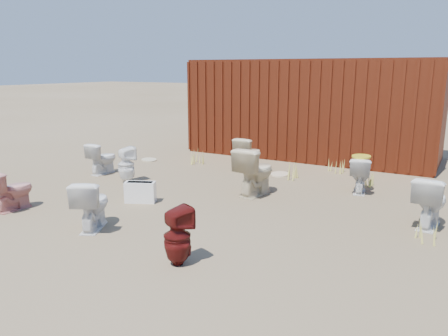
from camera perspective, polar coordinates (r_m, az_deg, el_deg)
The scene contains 21 objects.
ground at distance 7.00m, azimuth -2.45°, elevation -5.35°, with size 100.00×100.00×0.00m, color brown.
shipping_container at distance 11.43m, azimuth 11.62°, elevation 7.68°, with size 6.00×2.40×2.40m, color #45180B.
toilet_front_a at distance 9.57m, azimuth -15.60°, elevation 1.23°, with size 0.37×0.65×0.66m, color white.
toilet_front_pink at distance 7.63m, azimuth -25.91°, elevation -2.57°, with size 0.36×0.64×0.65m, color tan.
toilet_front_c at distance 6.32m, azimuth -16.87°, elevation -4.55°, with size 0.40×0.70×0.71m, color white.
toilet_front_maroon at distance 5.00m, azimuth -6.11°, elevation -8.86°, with size 0.31×0.31×0.68m, color #51100E.
toilet_front_e at distance 6.77m, azimuth 25.31°, elevation -3.99°, with size 0.41×0.72×0.74m, color white.
toilet_back_a at distance 8.72m, azimuth -12.65°, elevation 0.43°, with size 0.32×0.32×0.70m, color white.
toilet_back_beige_left at distance 9.49m, azimuth 3.26°, elevation 1.83°, with size 0.41×0.72×0.74m, color beige.
toilet_back_beige_right at distance 7.67m, azimuth 4.10°, elevation -0.42°, with size 0.48×0.84×0.86m, color beige.
toilet_back_yellowlid at distance 8.20m, azimuth 17.35°, elevation -0.85°, with size 0.36×0.63×0.65m, color silver.
yellow_lid at distance 8.13m, azimuth 17.50°, elevation 1.45°, with size 0.33×0.41×0.03m, color gold.
loose_tank at distance 7.41m, azimuth -10.87°, elevation -3.11°, with size 0.50×0.20×0.35m, color white.
loose_lid_near at distance 9.26m, azimuth 7.29°, elevation -0.81°, with size 0.38×0.49×0.02m, color beige.
loose_lid_far at distance 10.79m, azimuth -9.77°, elevation 1.07°, with size 0.36×0.47×0.02m, color #C6B98F.
weed_clump_a at distance 10.25m, azimuth -3.55°, elevation 1.46°, with size 0.36×0.36×0.32m, color #C5BC4F.
weed_clump_b at distance 8.96m, azimuth 8.49°, elevation -0.35°, with size 0.32×0.32×0.32m, color #C5BC4F.
weed_clump_c at distance 8.74m, azimuth 18.11°, elevation -1.14°, with size 0.36×0.36×0.33m, color #C5BC4F.
weed_clump_d at distance 9.91m, azimuth 2.42°, elevation 0.86°, with size 0.30×0.30×0.25m, color #C5BC4F.
weed_clump_e at distance 9.66m, azimuth 14.28°, elevation 0.23°, with size 0.34×0.34×0.27m, color #C5BC4F.
weed_clump_f at distance 6.26m, azimuth 24.94°, elevation -7.66°, with size 0.28×0.28×0.24m, color #C5BC4F.
Camera 1 is at (3.55, -5.62, 2.19)m, focal length 35.00 mm.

